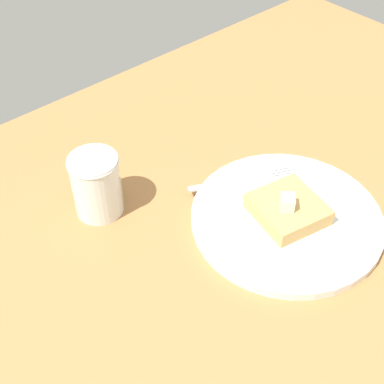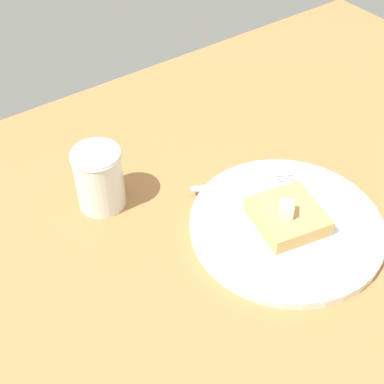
# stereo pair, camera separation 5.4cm
# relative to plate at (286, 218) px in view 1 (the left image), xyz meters

# --- Properties ---
(table_surface) EXTENTS (1.13, 1.13, 0.02)m
(table_surface) POSITION_rel_plate_xyz_m (0.04, -0.10, -0.02)
(table_surface) COLOR #A46E3E
(table_surface) RESTS_ON ground
(plate) EXTENTS (0.26, 0.26, 0.01)m
(plate) POSITION_rel_plate_xyz_m (0.00, 0.00, 0.00)
(plate) COLOR silver
(plate) RESTS_ON table_surface
(toast_slice_center) EXTENTS (0.10, 0.11, 0.02)m
(toast_slice_center) POSITION_rel_plate_xyz_m (0.00, 0.00, 0.02)
(toast_slice_center) COLOR tan
(toast_slice_center) RESTS_ON plate
(butter_pat_primary) EXTENTS (0.03, 0.03, 0.02)m
(butter_pat_primary) POSITION_rel_plate_xyz_m (-0.01, -0.00, 0.04)
(butter_pat_primary) COLOR #F1E9C8
(butter_pat_primary) RESTS_ON toast_slice_center
(fork) EXTENTS (0.15, 0.09, 0.00)m
(fork) POSITION_rel_plate_xyz_m (0.01, 0.09, 0.01)
(fork) COLOR silver
(fork) RESTS_ON plate
(syrup_jar) EXTENTS (0.07, 0.07, 0.09)m
(syrup_jar) POSITION_rel_plate_xyz_m (-0.18, 0.19, 0.04)
(syrup_jar) COLOR #422109
(syrup_jar) RESTS_ON table_surface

